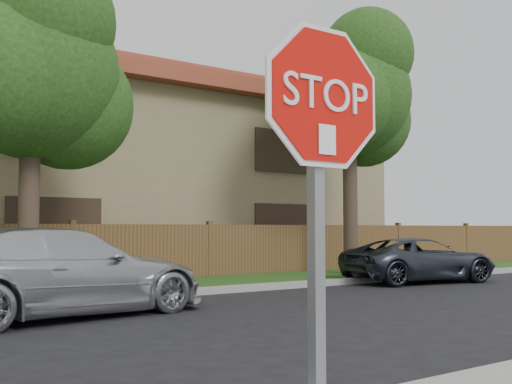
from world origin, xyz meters
TOP-DOWN VIEW (x-y plane):
  - tree_mid at (2.52, 9.57)m, footprint 4.80×3.90m
  - tree_right at (12.02, 9.57)m, footprint 4.80×3.90m
  - stop_sign at (1.18, -1.48)m, footprint 1.01×0.13m
  - sedan_right at (2.24, 6.47)m, footprint 5.45×2.91m
  - sedan_far_right at (12.44, 7.42)m, footprint 4.68×2.74m

SIDE VIEW (x-z plane):
  - sedan_far_right at x=12.44m, z-range 0.00..1.22m
  - sedan_right at x=2.24m, z-range 0.00..1.50m
  - stop_sign at x=1.18m, z-range 0.55..3.11m
  - tree_mid at x=2.52m, z-range 1.20..8.55m
  - tree_right at x=12.02m, z-range 1.47..9.67m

